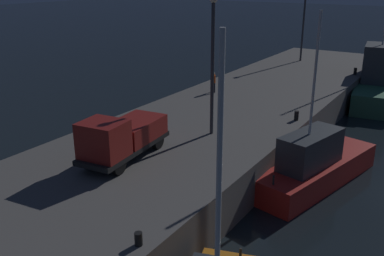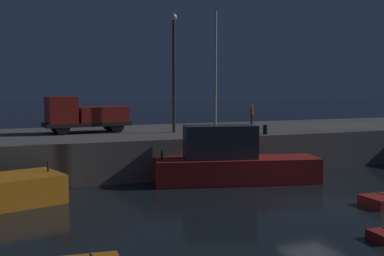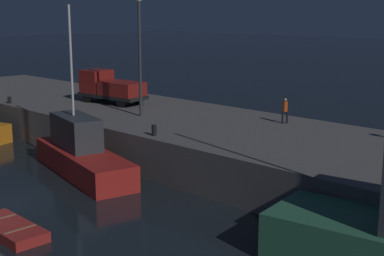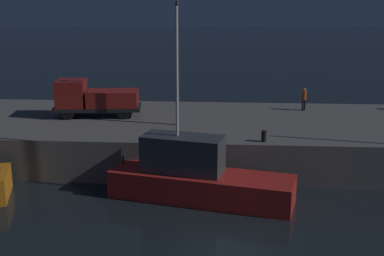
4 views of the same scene
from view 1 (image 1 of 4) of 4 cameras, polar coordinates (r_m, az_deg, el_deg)
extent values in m
cube|color=#5B5956|center=(28.88, 3.00, -0.67)|extent=(60.25, 10.97, 2.39)
cube|color=red|center=(25.44, 16.13, -5.54)|extent=(9.58, 4.54, 1.41)
cube|color=#33383D|center=(24.02, 15.33, -2.72)|extent=(4.32, 2.59, 1.86)
cylinder|color=silver|center=(22.60, 15.87, 6.70)|extent=(0.14, 0.14, 6.29)
cylinder|color=#262626|center=(21.72, 10.66, -6.74)|extent=(0.10, 0.10, 0.50)
cylinder|color=silver|center=(10.14, 3.61, -5.45)|extent=(0.14, 0.14, 6.48)
cylinder|color=#262626|center=(16.43, 6.39, -16.18)|extent=(0.10, 0.10, 0.50)
cube|color=#2D6647|center=(43.92, 23.00, 4.47)|extent=(12.50, 5.23, 1.84)
cube|color=#33383D|center=(43.59, 23.46, 7.83)|extent=(4.33, 3.30, 3.36)
cylinder|color=#262626|center=(49.13, 23.43, 7.29)|extent=(0.10, 0.10, 0.50)
cylinder|color=#38383D|center=(24.36, 2.69, 7.49)|extent=(0.20, 0.20, 7.38)
cylinder|color=#38383D|center=(48.28, 14.43, 13.06)|extent=(0.20, 0.20, 7.66)
cylinder|color=black|center=(20.35, -9.65, -4.86)|extent=(0.92, 0.38, 0.90)
cylinder|color=black|center=(21.31, -13.34, -3.97)|extent=(0.92, 0.38, 0.90)
cylinder|color=black|center=(23.08, -4.55, -1.64)|extent=(0.92, 0.38, 0.90)
cylinder|color=black|center=(23.93, -8.01, -0.99)|extent=(0.92, 0.38, 0.90)
cube|color=black|center=(22.08, -8.78, -2.46)|extent=(5.74, 2.59, 0.25)
cube|color=maroon|center=(20.48, -11.56, -1.47)|extent=(1.98, 2.18, 1.70)
cube|color=maroon|center=(22.63, -7.43, -0.16)|extent=(3.42, 2.33, 1.00)
cylinder|color=black|center=(34.42, 2.77, 5.39)|extent=(0.12, 0.12, 0.75)
cylinder|color=black|center=(34.16, 2.97, 5.28)|extent=(0.12, 0.12, 0.75)
cylinder|color=#E54C14|center=(34.13, 2.89, 6.45)|extent=(0.40, 0.40, 0.62)
sphere|color=tan|center=(34.03, 2.90, 7.13)|extent=(0.18, 0.18, 0.18)
cylinder|color=black|center=(15.36, -7.05, -14.28)|extent=(0.28, 0.28, 0.48)
cylinder|color=black|center=(28.33, 13.57, 1.60)|extent=(0.28, 0.28, 0.61)
cylinder|color=black|center=(43.15, 20.68, 6.99)|extent=(0.28, 0.28, 0.65)
camera|label=2|loc=(21.79, 87.63, -15.18)|focal=44.99mm
camera|label=3|loc=(49.89, 47.52, 11.27)|focal=52.47mm
camera|label=4|loc=(29.65, 70.01, 4.63)|focal=47.15mm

